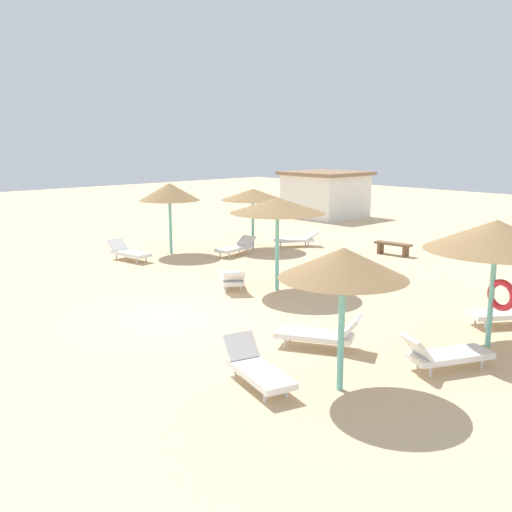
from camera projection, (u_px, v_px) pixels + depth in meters
The scene contains 16 objects.
ground_plane at pixel (171, 317), 15.15m from camera, with size 80.00×80.00×0.00m, color #DBBA8C.
parasol_0 at pixel (497, 236), 12.47m from camera, with size 3.05×3.05×2.85m.
parasol_1 at pixel (253, 195), 24.07m from camera, with size 2.68×2.68×2.52m.
parasol_2 at pixel (343, 264), 10.28m from camera, with size 2.32×2.32×2.67m.
parasol_3 at pixel (169, 192), 22.94m from camera, with size 2.40×2.40×2.83m.
parasol_4 at pixel (277, 206), 17.31m from camera, with size 2.87×2.87×2.82m.
lounger_0 at pixel (508, 312), 14.44m from camera, with size 1.54×1.91×0.79m.
lounger_1 at pixel (296, 239), 24.99m from camera, with size 1.56×1.95×0.65m.
lounger_2 at pixel (320, 334), 12.82m from camera, with size 1.93×1.47×0.79m.
lounger_3 at pixel (129, 252), 22.12m from camera, with size 1.95×0.89×0.74m.
lounger_4 at pixel (232, 278), 18.01m from camera, with size 1.92×1.61×0.69m.
lounger_5 at pixel (445, 354), 11.62m from camera, with size 1.35×1.96×0.79m.
lounger_6 at pixel (236, 247), 23.17m from camera, with size 0.99×1.99×0.65m.
lounger_7 at pixel (256, 368), 10.90m from camera, with size 1.96×1.10×0.78m.
bench_0 at pixel (393, 246), 23.11m from camera, with size 1.54×0.58×0.49m.
beach_cabana at pixel (325, 194), 34.23m from camera, with size 4.18×4.19×2.66m.
Camera 1 is at (12.20, -8.21, 4.54)m, focal length 40.94 mm.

